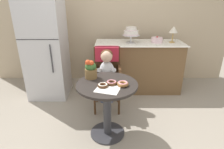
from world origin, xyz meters
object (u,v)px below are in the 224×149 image
at_px(cafe_table, 108,99).
at_px(flower_vase, 91,69).
at_px(tiered_cake_stand, 132,32).
at_px(donut_mid, 123,84).
at_px(wicker_chair, 108,68).
at_px(round_layer_cake, 158,40).
at_px(table_lamp, 174,30).
at_px(seated_child, 107,70).
at_px(donut_side, 112,83).
at_px(refrigerator, 47,48).
at_px(donut_front, 104,85).

bearing_deg(cafe_table, flower_vase, 141.22).
xyz_separation_m(flower_vase, tiered_cake_stand, (0.59, 1.14, 0.25)).
bearing_deg(donut_mid, tiered_cake_stand, 81.32).
xyz_separation_m(cafe_table, donut_mid, (0.18, -0.06, 0.24)).
bearing_deg(wicker_chair, cafe_table, -95.40).
bearing_deg(wicker_chair, round_layer_cake, 28.27).
xyz_separation_m(cafe_table, table_lamp, (1.12, 1.31, 0.61)).
bearing_deg(table_lamp, round_layer_cake, 177.80).
relative_size(seated_child, flower_vase, 2.97).
height_order(donut_mid, donut_side, donut_mid).
bearing_deg(flower_vase, refrigerator, 132.13).
relative_size(table_lamp, refrigerator, 0.17).
bearing_deg(round_layer_cake, refrigerator, -173.40).
relative_size(wicker_chair, donut_front, 7.95).
bearing_deg(donut_front, donut_mid, 7.98).
xyz_separation_m(donut_front, donut_mid, (0.22, 0.03, 0.00)).
height_order(seated_child, refrigerator, refrigerator).
distance_m(seated_child, donut_front, 0.65).
bearing_deg(cafe_table, donut_mid, -17.94).
bearing_deg(table_lamp, wicker_chair, -152.19).
bearing_deg(round_layer_cake, wicker_chair, -144.90).
relative_size(donut_front, flower_vase, 0.49).
relative_size(donut_side, flower_vase, 0.52).
xyz_separation_m(seated_child, donut_mid, (0.20, -0.61, 0.07)).
bearing_deg(seated_child, wicker_chair, 90.00).
distance_m(donut_mid, round_layer_cake, 1.55).
bearing_deg(donut_side, tiered_cake_stand, 75.83).
bearing_deg(table_lamp, donut_front, -129.73).
xyz_separation_m(wicker_chair, seated_child, (-0.00, -0.16, 0.04)).
relative_size(donut_mid, refrigerator, 0.08).
height_order(donut_front, flower_vase, flower_vase).
xyz_separation_m(tiered_cake_stand, refrigerator, (-1.44, -0.20, -0.23)).
xyz_separation_m(cafe_table, seated_child, (-0.02, 0.55, 0.17)).
height_order(seated_child, donut_side, seated_child).
bearing_deg(cafe_table, seated_child, 91.83).
bearing_deg(refrigerator, tiered_cake_stand, 7.92).
height_order(seated_child, round_layer_cake, round_layer_cake).
bearing_deg(round_layer_cake, flower_vase, -132.25).
bearing_deg(donut_front, donut_side, 34.30).
bearing_deg(table_lamp, tiered_cake_stand, -179.26).
bearing_deg(flower_vase, donut_mid, -29.98).
xyz_separation_m(table_lamp, refrigerator, (-2.17, -0.21, -0.27)).
xyz_separation_m(cafe_table, donut_front, (-0.04, -0.09, 0.23)).
distance_m(donut_front, table_lamp, 1.86).
bearing_deg(cafe_table, round_layer_cake, 57.20).
xyz_separation_m(donut_mid, refrigerator, (-1.23, 1.16, 0.10)).
distance_m(wicker_chair, table_lamp, 1.37).
height_order(tiered_cake_stand, round_layer_cake, tiered_cake_stand).
xyz_separation_m(wicker_chair, table_lamp, (1.14, 0.60, 0.48)).
relative_size(wicker_chair, table_lamp, 3.35).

